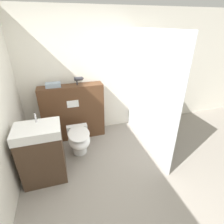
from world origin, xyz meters
name	(u,v)px	position (x,y,z in m)	size (l,w,h in m)	color
ground_plane	(124,191)	(0.00, 0.00, 0.00)	(12.00, 12.00, 0.00)	gray
wall_back	(94,75)	(0.00, 1.87, 1.25)	(8.00, 0.06, 2.50)	silver
partition_panel	(73,112)	(-0.51, 1.64, 0.57)	(1.23, 0.29, 1.14)	#51331E
shower_glass	(149,95)	(0.81, 0.96, 1.07)	(0.04, 1.77, 2.14)	silver
toilet	(79,140)	(-0.49, 1.02, 0.31)	(0.39, 0.62, 0.50)	white
sink_vanity	(42,153)	(-1.08, 0.62, 0.47)	(0.63, 0.45, 1.08)	#473323
hair_drier	(79,79)	(-0.34, 1.66, 1.25)	(0.18, 0.07, 0.15)	#2D2D33
folded_towel	(53,85)	(-0.81, 1.64, 1.19)	(0.27, 0.15, 0.08)	#8C9EAD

